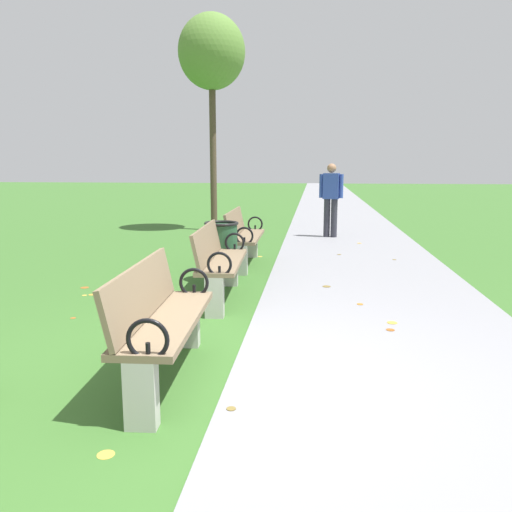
{
  "coord_description": "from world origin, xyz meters",
  "views": [
    {
      "loc": [
        0.63,
        -3.68,
        1.64
      ],
      "look_at": [
        -0.05,
        2.36,
        0.55
      ],
      "focal_mm": 36.23,
      "sensor_mm": 36.0,
      "label": 1
    }
  ],
  "objects_px": {
    "park_bench_2": "(219,261)",
    "tree_2": "(212,54)",
    "park_bench_3": "(243,236)",
    "pedestrian_walking": "(331,196)",
    "trash_bin": "(222,251)",
    "park_bench_1": "(161,319)"
  },
  "relations": [
    {
      "from": "park_bench_3",
      "to": "trash_bin",
      "type": "height_order",
      "value": "park_bench_3"
    },
    {
      "from": "park_bench_2",
      "to": "tree_2",
      "type": "bearing_deg",
      "value": 101.54
    },
    {
      "from": "pedestrian_walking",
      "to": "park_bench_1",
      "type": "bearing_deg",
      "value": -100.69
    },
    {
      "from": "park_bench_2",
      "to": "park_bench_3",
      "type": "relative_size",
      "value": 1.01
    },
    {
      "from": "park_bench_3",
      "to": "trash_bin",
      "type": "relative_size",
      "value": 1.91
    },
    {
      "from": "park_bench_2",
      "to": "tree_2",
      "type": "relative_size",
      "value": 0.32
    },
    {
      "from": "park_bench_1",
      "to": "trash_bin",
      "type": "xyz_separation_m",
      "value": [
        -0.15,
        3.4,
        -0.06
      ]
    },
    {
      "from": "park_bench_2",
      "to": "trash_bin",
      "type": "bearing_deg",
      "value": 98.26
    },
    {
      "from": "pedestrian_walking",
      "to": "trash_bin",
      "type": "xyz_separation_m",
      "value": [
        -1.64,
        -4.52,
        -0.5
      ]
    },
    {
      "from": "park_bench_3",
      "to": "pedestrian_walking",
      "type": "bearing_deg",
      "value": 65.98
    },
    {
      "from": "trash_bin",
      "to": "park_bench_2",
      "type": "bearing_deg",
      "value": -81.74
    },
    {
      "from": "pedestrian_walking",
      "to": "trash_bin",
      "type": "bearing_deg",
      "value": -109.96
    },
    {
      "from": "park_bench_3",
      "to": "trash_bin",
      "type": "xyz_separation_m",
      "value": [
        -0.15,
        -1.17,
        -0.06
      ]
    },
    {
      "from": "park_bench_1",
      "to": "tree_2",
      "type": "relative_size",
      "value": 0.32
    },
    {
      "from": "tree_2",
      "to": "park_bench_1",
      "type": "bearing_deg",
      "value": -81.47
    },
    {
      "from": "trash_bin",
      "to": "tree_2",
      "type": "bearing_deg",
      "value": 102.13
    },
    {
      "from": "park_bench_2",
      "to": "trash_bin",
      "type": "xyz_separation_m",
      "value": [
        -0.15,
        1.01,
        -0.06
      ]
    },
    {
      "from": "park_bench_2",
      "to": "trash_bin",
      "type": "relative_size",
      "value": 1.93
    },
    {
      "from": "park_bench_1",
      "to": "trash_bin",
      "type": "relative_size",
      "value": 1.93
    },
    {
      "from": "park_bench_1",
      "to": "trash_bin",
      "type": "distance_m",
      "value": 3.4
    },
    {
      "from": "park_bench_1",
      "to": "trash_bin",
      "type": "height_order",
      "value": "park_bench_1"
    },
    {
      "from": "park_bench_3",
      "to": "pedestrian_walking",
      "type": "height_order",
      "value": "pedestrian_walking"
    }
  ]
}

